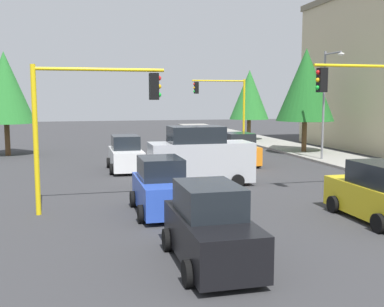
{
  "coord_description": "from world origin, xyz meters",
  "views": [
    {
      "loc": [
        22.58,
        -6.03,
        4.09
      ],
      "look_at": [
        -0.42,
        -0.36,
        1.2
      ],
      "focal_mm": 42.91,
      "sensor_mm": 36.0,
      "label": 1
    }
  ],
  "objects_px": {
    "delivery_van_silver": "(200,158)",
    "car_white": "(126,155)",
    "car_black": "(210,228)",
    "tree_opposite_side": "(5,88)",
    "traffic_signal_near_left": "(372,102)",
    "tree_roadside_far": "(249,95)",
    "street_lamp_curbside": "(327,94)",
    "traffic_signal_near_right": "(90,108)",
    "car_yellow": "(379,194)",
    "car_orange": "(237,150)",
    "tree_roadside_mid": "(306,85)",
    "traffic_signal_far_left": "(223,99)",
    "car_red": "(210,141)",
    "car_blue": "(161,188)"
  },
  "relations": [
    {
      "from": "traffic_signal_near_left",
      "to": "car_black",
      "type": "xyz_separation_m",
      "value": [
        6.01,
        -8.63,
        -3.01
      ]
    },
    {
      "from": "car_white",
      "to": "car_red",
      "type": "xyz_separation_m",
      "value": [
        -6.4,
        6.76,
        -0.0
      ]
    },
    {
      "from": "street_lamp_curbside",
      "to": "car_white",
      "type": "relative_size",
      "value": 1.71
    },
    {
      "from": "tree_roadside_far",
      "to": "car_yellow",
      "type": "xyz_separation_m",
      "value": [
        27.54,
        -5.91,
        -3.46
      ]
    },
    {
      "from": "tree_opposite_side",
      "to": "car_white",
      "type": "distance_m",
      "value": 12.2
    },
    {
      "from": "tree_roadside_far",
      "to": "car_orange",
      "type": "height_order",
      "value": "tree_roadside_far"
    },
    {
      "from": "car_orange",
      "to": "tree_roadside_mid",
      "type": "bearing_deg",
      "value": 122.44
    },
    {
      "from": "traffic_signal_far_left",
      "to": "delivery_van_silver",
      "type": "xyz_separation_m",
      "value": [
        16.0,
        -6.25,
        -2.7
      ]
    },
    {
      "from": "car_yellow",
      "to": "car_black",
      "type": "relative_size",
      "value": 1.05
    },
    {
      "from": "tree_opposite_side",
      "to": "car_blue",
      "type": "distance_m",
      "value": 20.64
    },
    {
      "from": "traffic_signal_near_left",
      "to": "car_black",
      "type": "distance_m",
      "value": 10.94
    },
    {
      "from": "traffic_signal_far_left",
      "to": "car_black",
      "type": "height_order",
      "value": "traffic_signal_far_left"
    },
    {
      "from": "traffic_signal_near_left",
      "to": "traffic_signal_near_right",
      "type": "bearing_deg",
      "value": -90.0
    },
    {
      "from": "tree_roadside_far",
      "to": "car_orange",
      "type": "xyz_separation_m",
      "value": [
        14.26,
        -6.2,
        -3.46
      ]
    },
    {
      "from": "delivery_van_silver",
      "to": "car_white",
      "type": "relative_size",
      "value": 1.17
    },
    {
      "from": "delivery_van_silver",
      "to": "car_white",
      "type": "bearing_deg",
      "value": -150.25
    },
    {
      "from": "car_black",
      "to": "tree_opposite_side",
      "type": "bearing_deg",
      "value": -161.48
    },
    {
      "from": "traffic_signal_near_right",
      "to": "tree_roadside_mid",
      "type": "bearing_deg",
      "value": 131.86
    },
    {
      "from": "traffic_signal_near_right",
      "to": "tree_roadside_far",
      "type": "xyz_separation_m",
      "value": [
        -24.0,
        15.12,
        0.64
      ]
    },
    {
      "from": "car_white",
      "to": "car_blue",
      "type": "distance_m",
      "value": 9.91
    },
    {
      "from": "tree_roadside_far",
      "to": "delivery_van_silver",
      "type": "height_order",
      "value": "tree_roadside_far"
    },
    {
      "from": "traffic_signal_far_left",
      "to": "car_red",
      "type": "relative_size",
      "value": 1.34
    },
    {
      "from": "delivery_van_silver",
      "to": "traffic_signal_near_left",
      "type": "bearing_deg",
      "value": 57.32
    },
    {
      "from": "car_white",
      "to": "car_blue",
      "type": "xyz_separation_m",
      "value": [
        9.91,
        0.27,
        -0.0
      ]
    },
    {
      "from": "delivery_van_silver",
      "to": "car_yellow",
      "type": "distance_m",
      "value": 8.62
    },
    {
      "from": "traffic_signal_near_right",
      "to": "tree_opposite_side",
      "type": "bearing_deg",
      "value": -163.37
    },
    {
      "from": "traffic_signal_far_left",
      "to": "street_lamp_curbside",
      "type": "xyz_separation_m",
      "value": [
        10.39,
        3.51,
        0.37
      ]
    },
    {
      "from": "traffic_signal_near_right",
      "to": "traffic_signal_far_left",
      "type": "relative_size",
      "value": 0.93
    },
    {
      "from": "car_red",
      "to": "tree_roadside_mid",
      "type": "bearing_deg",
      "value": 76.89
    },
    {
      "from": "delivery_van_silver",
      "to": "car_yellow",
      "type": "xyz_separation_m",
      "value": [
        7.54,
        4.16,
        -0.39
      ]
    },
    {
      "from": "traffic_signal_far_left",
      "to": "street_lamp_curbside",
      "type": "height_order",
      "value": "street_lamp_curbside"
    },
    {
      "from": "car_yellow",
      "to": "car_red",
      "type": "xyz_separation_m",
      "value": [
        -19.11,
        -0.36,
        0.0
      ]
    },
    {
      "from": "traffic_signal_near_left",
      "to": "traffic_signal_far_left",
      "type": "bearing_deg",
      "value": 179.95
    },
    {
      "from": "tree_roadside_far",
      "to": "car_white",
      "type": "bearing_deg",
      "value": -41.3
    },
    {
      "from": "street_lamp_curbside",
      "to": "car_black",
      "type": "height_order",
      "value": "street_lamp_curbside"
    },
    {
      "from": "tree_roadside_mid",
      "to": "car_white",
      "type": "distance_m",
      "value": 14.93
    },
    {
      "from": "street_lamp_curbside",
      "to": "car_red",
      "type": "height_order",
      "value": "street_lamp_curbside"
    },
    {
      "from": "delivery_van_silver",
      "to": "car_orange",
      "type": "bearing_deg",
      "value": 146.05
    },
    {
      "from": "traffic_signal_near_right",
      "to": "car_black",
      "type": "distance_m",
      "value": 7.15
    },
    {
      "from": "street_lamp_curbside",
      "to": "car_orange",
      "type": "distance_m",
      "value": 6.84
    },
    {
      "from": "traffic_signal_near_left",
      "to": "delivery_van_silver",
      "type": "height_order",
      "value": "traffic_signal_near_left"
    },
    {
      "from": "traffic_signal_near_left",
      "to": "tree_roadside_far",
      "type": "bearing_deg",
      "value": 170.94
    },
    {
      "from": "traffic_signal_near_left",
      "to": "car_white",
      "type": "relative_size",
      "value": 1.34
    },
    {
      "from": "tree_opposite_side",
      "to": "car_yellow",
      "type": "xyz_separation_m",
      "value": [
        21.54,
        14.59,
        -3.89
      ]
    },
    {
      "from": "tree_opposite_side",
      "to": "delivery_van_silver",
      "type": "relative_size",
      "value": 1.52
    },
    {
      "from": "car_black",
      "to": "car_red",
      "type": "bearing_deg",
      "value": 164.0
    },
    {
      "from": "tree_roadside_mid",
      "to": "car_red",
      "type": "height_order",
      "value": "tree_roadside_mid"
    },
    {
      "from": "tree_opposite_side",
      "to": "car_white",
      "type": "height_order",
      "value": "tree_opposite_side"
    },
    {
      "from": "tree_opposite_side",
      "to": "delivery_van_silver",
      "type": "xyz_separation_m",
      "value": [
        14.0,
        10.44,
        -3.5
      ]
    },
    {
      "from": "car_black",
      "to": "car_red",
      "type": "relative_size",
      "value": 0.94
    }
  ]
}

